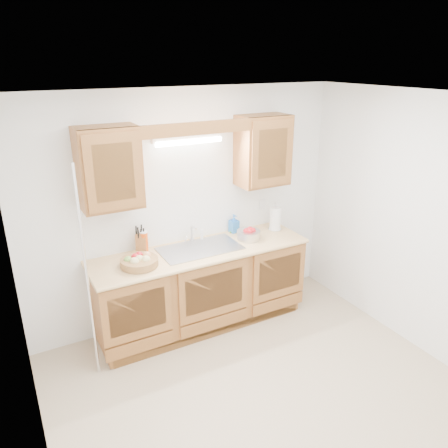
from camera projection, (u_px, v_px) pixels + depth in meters
room at (266, 264)px, 3.42m from camera, size 3.52×3.50×2.50m
base_cabinets at (201, 288)px, 4.69m from camera, size 2.20×0.60×0.86m
countertop at (201, 251)px, 4.52m from camera, size 2.30×0.63×0.04m
upper_cabinet_left at (109, 168)px, 3.93m from camera, size 0.55×0.33×0.75m
upper_cabinet_right at (263, 150)px, 4.68m from camera, size 0.55×0.33×0.75m
valance at (198, 128)px, 4.07m from camera, size 2.20×0.05×0.12m
fluorescent_fixture at (188, 140)px, 4.31m from camera, size 0.76×0.08×0.08m
sink at (200, 255)px, 4.56m from camera, size 0.84×0.46×0.36m
wire_shelf_pole at (87, 277)px, 3.74m from camera, size 0.03×0.03×2.00m
outlet_plate at (262, 204)px, 5.10m from camera, size 0.08×0.01×0.12m
fruit_basket at (139, 261)px, 4.14m from camera, size 0.45×0.45×0.11m
knife_block at (141, 244)px, 4.39m from camera, size 0.16×0.20×0.30m
orange_canister at (144, 242)px, 4.38m from camera, size 0.10×0.10×0.24m
soap_bottle at (234, 223)px, 4.93m from camera, size 0.10×0.11×0.21m
sponge at (234, 231)px, 4.96m from camera, size 0.12×0.09×0.02m
paper_towel at (275, 219)px, 4.98m from camera, size 0.15×0.15×0.32m
apple_bowl at (249, 234)px, 4.75m from camera, size 0.33×0.33×0.13m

